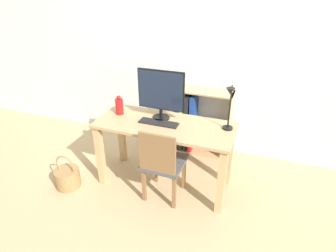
{
  "coord_description": "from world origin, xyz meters",
  "views": [
    {
      "loc": [
        0.9,
        -2.37,
        2.07
      ],
      "look_at": [
        0.0,
        0.1,
        0.67
      ],
      "focal_mm": 30.0,
      "sensor_mm": 36.0,
      "label": 1
    }
  ],
  "objects_px": {
    "bookshelf": "(191,122)",
    "basket": "(68,177)",
    "desk_lamp": "(229,105)",
    "chair": "(162,162)",
    "vase": "(119,106)",
    "monitor": "(161,92)",
    "keyboard": "(159,123)"
  },
  "relations": [
    {
      "from": "desk_lamp",
      "to": "chair",
      "type": "bearing_deg",
      "value": -151.33
    },
    {
      "from": "monitor",
      "to": "desk_lamp",
      "type": "distance_m",
      "value": 0.7
    },
    {
      "from": "basket",
      "to": "keyboard",
      "type": "bearing_deg",
      "value": 24.16
    },
    {
      "from": "bookshelf",
      "to": "basket",
      "type": "distance_m",
      "value": 1.64
    },
    {
      "from": "desk_lamp",
      "to": "vase",
      "type": "bearing_deg",
      "value": -179.9
    },
    {
      "from": "bookshelf",
      "to": "desk_lamp",
      "type": "bearing_deg",
      "value": -52.59
    },
    {
      "from": "bookshelf",
      "to": "basket",
      "type": "relative_size",
      "value": 2.18
    },
    {
      "from": "vase",
      "to": "chair",
      "type": "relative_size",
      "value": 0.26
    },
    {
      "from": "vase",
      "to": "monitor",
      "type": "bearing_deg",
      "value": 6.79
    },
    {
      "from": "desk_lamp",
      "to": "chair",
      "type": "relative_size",
      "value": 0.55
    },
    {
      "from": "monitor",
      "to": "bookshelf",
      "type": "xyz_separation_m",
      "value": [
        0.16,
        0.66,
        -0.63
      ]
    },
    {
      "from": "chair",
      "to": "bookshelf",
      "type": "xyz_separation_m",
      "value": [
        0.01,
        1.02,
        -0.03
      ]
    },
    {
      "from": "keyboard",
      "to": "chair",
      "type": "xyz_separation_m",
      "value": [
        0.12,
        -0.23,
        -0.31
      ]
    },
    {
      "from": "bookshelf",
      "to": "keyboard",
      "type": "bearing_deg",
      "value": -99.58
    },
    {
      "from": "keyboard",
      "to": "desk_lamp",
      "type": "height_order",
      "value": "desk_lamp"
    },
    {
      "from": "desk_lamp",
      "to": "basket",
      "type": "xyz_separation_m",
      "value": [
        -1.61,
        -0.49,
        -0.91
      ]
    },
    {
      "from": "vase",
      "to": "bookshelf",
      "type": "relative_size",
      "value": 0.25
    },
    {
      "from": "vase",
      "to": "desk_lamp",
      "type": "height_order",
      "value": "desk_lamp"
    },
    {
      "from": "keyboard",
      "to": "basket",
      "type": "xyz_separation_m",
      "value": [
        -0.93,
        -0.42,
        -0.64
      ]
    },
    {
      "from": "chair",
      "to": "bookshelf",
      "type": "distance_m",
      "value": 1.02
    },
    {
      "from": "desk_lamp",
      "to": "chair",
      "type": "xyz_separation_m",
      "value": [
        -0.56,
        -0.3,
        -0.58
      ]
    },
    {
      "from": "vase",
      "to": "bookshelf",
      "type": "distance_m",
      "value": 1.04
    },
    {
      "from": "monitor",
      "to": "basket",
      "type": "distance_m",
      "value": 1.41
    },
    {
      "from": "monitor",
      "to": "vase",
      "type": "xyz_separation_m",
      "value": [
        -0.46,
        -0.06,
        -0.2
      ]
    },
    {
      "from": "bookshelf",
      "to": "basket",
      "type": "xyz_separation_m",
      "value": [
        -1.06,
        -1.21,
        -0.3
      ]
    },
    {
      "from": "chair",
      "to": "bookshelf",
      "type": "height_order",
      "value": "bookshelf"
    },
    {
      "from": "basket",
      "to": "bookshelf",
      "type": "bearing_deg",
      "value": 48.57
    },
    {
      "from": "vase",
      "to": "basket",
      "type": "bearing_deg",
      "value": -132.41
    },
    {
      "from": "monitor",
      "to": "basket",
      "type": "relative_size",
      "value": 1.32
    },
    {
      "from": "chair",
      "to": "bookshelf",
      "type": "bearing_deg",
      "value": 91.1
    },
    {
      "from": "monitor",
      "to": "basket",
      "type": "height_order",
      "value": "monitor"
    },
    {
      "from": "desk_lamp",
      "to": "basket",
      "type": "bearing_deg",
      "value": -163.08
    }
  ]
}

